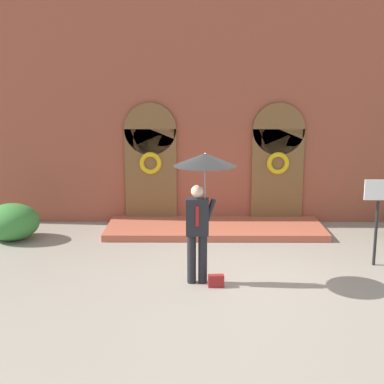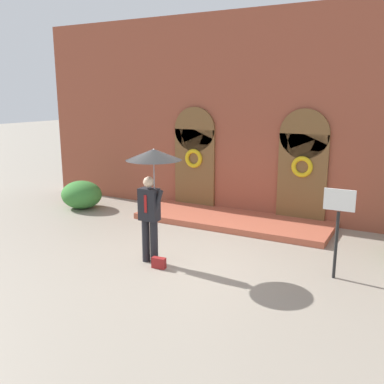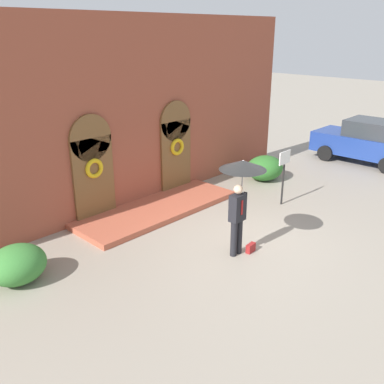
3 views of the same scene
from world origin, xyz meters
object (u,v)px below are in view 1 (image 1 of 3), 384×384
Objects in this scene: person_with_umbrella at (203,179)px; sign_post at (378,208)px; handbag at (216,281)px; shrub_left at (12,222)px.

sign_post is (3.41, 0.96, -0.75)m from person_with_umbrella.
handbag is (0.24, -0.20, -1.80)m from person_with_umbrella.
shrub_left is (-7.74, 1.68, -0.74)m from sign_post.
shrub_left is (-4.33, 2.64, -1.49)m from person_with_umbrella.
handbag is at bearing -40.22° from person_with_umbrella.
handbag is 0.16× the size of sign_post.
handbag is at bearing -159.89° from sign_post.
sign_post is 1.36× the size of shrub_left.
person_with_umbrella reaches higher than sign_post.
person_with_umbrella reaches higher than handbag.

